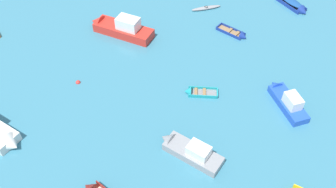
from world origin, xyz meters
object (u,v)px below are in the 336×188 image
rowboat_deep_blue_outer_left (238,35)px  motor_launch_grey_back_row_left (189,150)px  rowboat_deep_blue_distant_center (295,6)px  motor_launch_red_cluster_inner (119,27)px  kayak_grey_back_row_right (206,8)px  mooring_buoy_between_boats_left (78,83)px  rowboat_turquoise_foreground_center (194,92)px  motor_launch_blue_far_left (286,100)px

rowboat_deep_blue_outer_left → motor_launch_grey_back_row_left: bearing=-121.6°
rowboat_deep_blue_outer_left → rowboat_deep_blue_distant_center: bearing=25.7°
rowboat_deep_blue_outer_left → rowboat_deep_blue_distant_center: 9.04m
motor_launch_red_cluster_inner → rowboat_deep_blue_distant_center: bearing=3.1°
motor_launch_red_cluster_inner → kayak_grey_back_row_right: (10.28, 2.76, -0.56)m
rowboat_deep_blue_outer_left → mooring_buoy_between_boats_left: rowboat_deep_blue_outer_left is taller
motor_launch_grey_back_row_left → rowboat_turquoise_foreground_center: 6.65m
motor_launch_blue_far_left → rowboat_deep_blue_distant_center: (7.01, 14.02, -0.22)m
motor_launch_red_cluster_inner → kayak_grey_back_row_right: 10.66m
rowboat_deep_blue_distant_center → rowboat_turquoise_foreground_center: bearing=-142.4°
motor_launch_blue_far_left → rowboat_turquoise_foreground_center: bearing=160.8°
kayak_grey_back_row_right → rowboat_deep_blue_outer_left: bearing=-69.1°
rowboat_turquoise_foreground_center → mooring_buoy_between_boats_left: rowboat_turquoise_foreground_center is taller
kayak_grey_back_row_right → mooring_buoy_between_boats_left: size_ratio=7.79×
motor_launch_red_cluster_inner → motor_launch_grey_back_row_left: bearing=-76.7°
kayak_grey_back_row_right → motor_launch_red_cluster_inner: bearing=-165.0°
motor_launch_grey_back_row_left → rowboat_turquoise_foreground_center: motor_launch_grey_back_row_left is taller
motor_launch_blue_far_left → rowboat_deep_blue_distant_center: 15.68m
rowboat_deep_blue_distant_center → motor_launch_grey_back_row_left: bearing=-133.2°
rowboat_deep_blue_outer_left → motor_launch_red_cluster_inner: 12.73m
rowboat_turquoise_foreground_center → motor_launch_red_cluster_inner: size_ratio=0.46×
mooring_buoy_between_boats_left → kayak_grey_back_row_right: bearing=33.2°
rowboat_turquoise_foreground_center → kayak_grey_back_row_right: size_ratio=0.90×
motor_launch_red_cluster_inner → rowboat_deep_blue_distant_center: motor_launch_red_cluster_inner is taller
rowboat_deep_blue_outer_left → motor_launch_grey_back_row_left: 16.19m
rowboat_deep_blue_outer_left → rowboat_turquoise_foreground_center: 9.91m
motor_launch_blue_far_left → mooring_buoy_between_boats_left: 19.07m
rowboat_deep_blue_outer_left → mooring_buoy_between_boats_left: bearing=-166.3°
motor_launch_blue_far_left → motor_launch_red_cluster_inner: size_ratio=0.75×
motor_launch_grey_back_row_left → kayak_grey_back_row_right: 20.36m
mooring_buoy_between_boats_left → motor_launch_grey_back_row_left: bearing=-48.6°
motor_launch_blue_far_left → rowboat_deep_blue_outer_left: bearing=96.4°
rowboat_turquoise_foreground_center → motor_launch_red_cluster_inner: (-5.84, 10.22, 0.57)m
motor_launch_grey_back_row_left → mooring_buoy_between_boats_left: size_ratio=10.60×
rowboat_deep_blue_outer_left → rowboat_deep_blue_distant_center: rowboat_deep_blue_distant_center is taller
rowboat_turquoise_foreground_center → motor_launch_red_cluster_inner: motor_launch_red_cluster_inner is taller
motor_launch_grey_back_row_left → mooring_buoy_between_boats_left: motor_launch_grey_back_row_left is taller
rowboat_turquoise_foreground_center → rowboat_deep_blue_distant_center: 18.57m
rowboat_turquoise_foreground_center → motor_launch_blue_far_left: size_ratio=0.61×
rowboat_deep_blue_outer_left → motor_launch_red_cluster_inner: motor_launch_red_cluster_inner is taller
rowboat_deep_blue_distant_center → mooring_buoy_between_boats_left: 26.38m
motor_launch_grey_back_row_left → kayak_grey_back_row_right: size_ratio=1.36×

